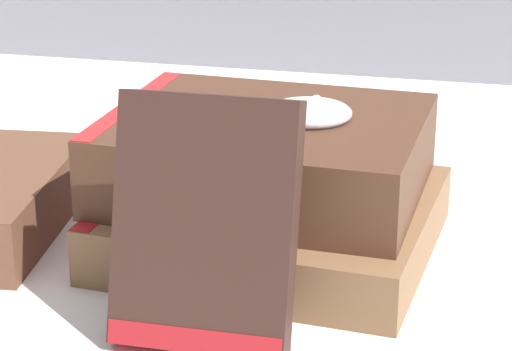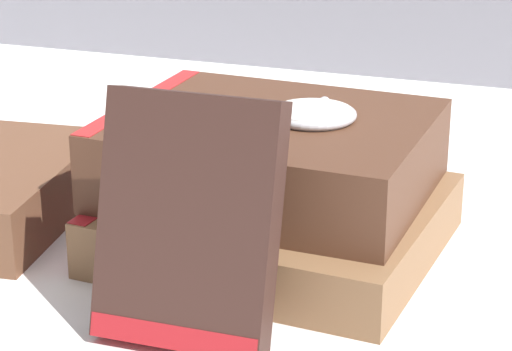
{
  "view_description": "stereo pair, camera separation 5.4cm",
  "coord_description": "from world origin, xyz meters",
  "px_view_note": "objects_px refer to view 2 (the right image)",
  "views": [
    {
      "loc": [
        0.12,
        -0.51,
        0.27
      ],
      "look_at": [
        -0.01,
        0.04,
        0.05
      ],
      "focal_mm": 75.0,
      "sensor_mm": 36.0,
      "label": 1
    },
    {
      "loc": [
        0.17,
        -0.5,
        0.27
      ],
      "look_at": [
        -0.01,
        0.04,
        0.05
      ],
      "focal_mm": 75.0,
      "sensor_mm": 36.0,
      "label": 2
    }
  ],
  "objects_px": {
    "book_flat_top": "(262,153)",
    "reading_glasses": "(228,154)",
    "book_leaning_front": "(188,231)",
    "pocket_watch": "(313,114)",
    "book_flat_bottom": "(268,222)"
  },
  "relations": [
    {
      "from": "pocket_watch",
      "to": "reading_glasses",
      "type": "relative_size",
      "value": 0.57
    },
    {
      "from": "book_leaning_front",
      "to": "pocket_watch",
      "type": "height_order",
      "value": "book_leaning_front"
    },
    {
      "from": "book_flat_bottom",
      "to": "pocket_watch",
      "type": "bearing_deg",
      "value": 31.04
    },
    {
      "from": "pocket_watch",
      "to": "reading_glasses",
      "type": "xyz_separation_m",
      "value": [
        -0.1,
        0.13,
        -0.08
      ]
    },
    {
      "from": "book_flat_top",
      "to": "reading_glasses",
      "type": "distance_m",
      "value": 0.16
    },
    {
      "from": "book_flat_top",
      "to": "reading_glasses",
      "type": "relative_size",
      "value": 2.0
    },
    {
      "from": "book_flat_bottom",
      "to": "book_flat_top",
      "type": "height_order",
      "value": "book_flat_top"
    },
    {
      "from": "reading_glasses",
      "to": "book_flat_top",
      "type": "bearing_deg",
      "value": -61.71
    },
    {
      "from": "book_flat_bottom",
      "to": "pocket_watch",
      "type": "xyz_separation_m",
      "value": [
        0.02,
        0.01,
        0.07
      ]
    },
    {
      "from": "pocket_watch",
      "to": "reading_glasses",
      "type": "height_order",
      "value": "pocket_watch"
    },
    {
      "from": "book_flat_bottom",
      "to": "book_leaning_front",
      "type": "distance_m",
      "value": 0.12
    },
    {
      "from": "book_flat_top",
      "to": "reading_glasses",
      "type": "height_order",
      "value": "book_flat_top"
    },
    {
      "from": "book_leaning_front",
      "to": "book_flat_bottom",
      "type": "bearing_deg",
      "value": 87.67
    },
    {
      "from": "book_flat_top",
      "to": "pocket_watch",
      "type": "bearing_deg",
      "value": 8.89
    },
    {
      "from": "book_leaning_front",
      "to": "pocket_watch",
      "type": "distance_m",
      "value": 0.13
    }
  ]
}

